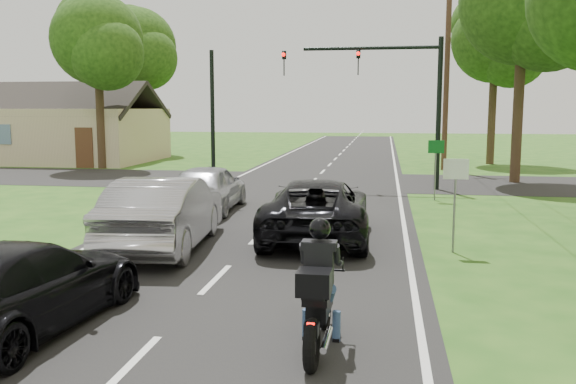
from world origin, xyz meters
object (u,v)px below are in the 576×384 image
object	(u,v)px
traffic_signal	(392,85)
sign_white	(455,183)
silver_suv	(208,187)
dark_suv	(317,209)
dark_car_behind	(20,286)
sign_green	(436,155)
motorcycle_rider	(319,299)
utility_pole_far	(447,72)
silver_sedan	(165,213)

from	to	relation	value
traffic_signal	sign_white	bearing A→B (deg)	-82.95
silver_suv	sign_white	size ratio (longest dim) A/B	2.09
dark_suv	dark_car_behind	world-z (taller)	dark_suv
dark_suv	sign_green	distance (m)	7.81
motorcycle_rider	utility_pole_far	bearing A→B (deg)	82.13
motorcycle_rider	sign_white	xyz separation A→B (m)	(2.40, 6.05, 0.88)
traffic_signal	sign_green	bearing A→B (deg)	-62.62
motorcycle_rider	silver_sedan	size ratio (longest dim) A/B	0.42
silver_suv	utility_pole_far	distance (m)	17.38
dark_suv	dark_car_behind	size ratio (longest dim) A/B	1.17
dark_suv	silver_sedan	distance (m)	3.75
dark_suv	silver_suv	bearing A→B (deg)	-44.93
utility_pole_far	motorcycle_rider	bearing A→B (deg)	-98.84
dark_car_behind	traffic_signal	bearing A→B (deg)	-103.21
dark_suv	dark_car_behind	xyz separation A→B (m)	(-3.55, -7.04, -0.08)
dark_car_behind	sign_green	size ratio (longest dim) A/B	2.17
motorcycle_rider	silver_suv	distance (m)	11.55
traffic_signal	sign_white	world-z (taller)	traffic_signal
silver_suv	dark_suv	bearing A→B (deg)	135.87
silver_sedan	sign_green	distance (m)	11.02
motorcycle_rider	silver_suv	xyz separation A→B (m)	(-4.66, 10.57, 0.05)
sign_green	sign_white	bearing A→B (deg)	-91.43
dark_car_behind	traffic_signal	world-z (taller)	traffic_signal
dark_suv	dark_car_behind	bearing A→B (deg)	60.61
dark_suv	silver_suv	distance (m)	5.20
dark_car_behind	dark_suv	bearing A→B (deg)	-112.40
dark_car_behind	silver_suv	bearing A→B (deg)	-84.04
silver_suv	motorcycle_rider	bearing A→B (deg)	111.95
motorcycle_rider	traffic_signal	world-z (taller)	traffic_signal
sign_white	sign_green	size ratio (longest dim) A/B	1.00
dark_suv	silver_sedan	size ratio (longest dim) A/B	1.06
silver_suv	utility_pole_far	size ratio (longest dim) A/B	0.44
dark_suv	utility_pole_far	distance (m)	19.10
sign_green	traffic_signal	bearing A→B (deg)	117.38
motorcycle_rider	silver_suv	bearing A→B (deg)	114.74
sign_white	utility_pole_far	bearing A→B (deg)	85.49
silver_sedan	sign_green	bearing A→B (deg)	-133.11
sign_white	traffic_signal	bearing A→B (deg)	97.05
motorcycle_rider	traffic_signal	size ratio (longest dim) A/B	0.33
silver_sedan	sign_white	world-z (taller)	sign_white
dark_car_behind	traffic_signal	size ratio (longest dim) A/B	0.72
utility_pole_far	sign_green	world-z (taller)	utility_pole_far
motorcycle_rider	sign_green	bearing A→B (deg)	80.49
dark_suv	traffic_signal	distance (m)	10.71
sign_green	dark_car_behind	bearing A→B (deg)	-116.40
silver_sedan	traffic_signal	bearing A→B (deg)	-119.14
silver_sedan	motorcycle_rider	bearing A→B (deg)	122.51
traffic_signal	motorcycle_rider	bearing A→B (deg)	-93.48
dark_car_behind	motorcycle_rider	bearing A→B (deg)	-176.00
dark_suv	silver_sedan	xyz separation A→B (m)	(-3.35, -1.69, 0.09)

